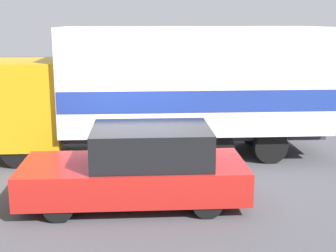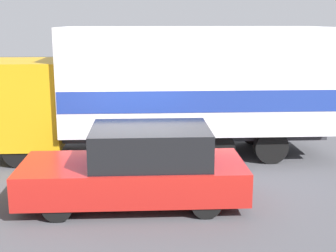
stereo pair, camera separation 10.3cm
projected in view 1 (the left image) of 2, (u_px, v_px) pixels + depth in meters
ground_plane at (135, 195)px, 10.00m from camera, size 80.00×80.00×0.00m
stone_wall_backdrop at (136, 105)px, 17.46m from camera, size 60.00×0.35×1.15m
box_truck at (169, 86)px, 12.64m from camera, size 9.04×2.62×3.48m
car_hatchback at (140, 167)px, 9.40m from camera, size 4.47×1.88×1.58m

